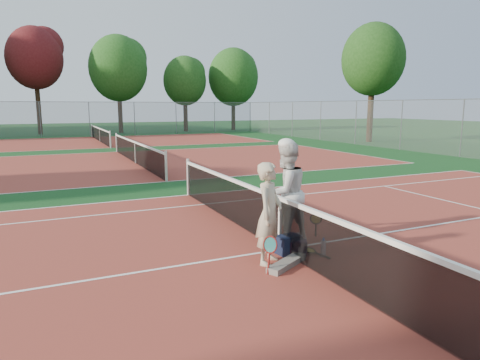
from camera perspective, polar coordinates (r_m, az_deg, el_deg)
name	(u,v)px	position (r m, az deg, el deg)	size (l,w,h in m)	color
ground	(279,250)	(8.13, 5.27, -9.26)	(130.00, 130.00, 0.00)	#0F3A15
court_main	(279,250)	(8.13, 5.27, -9.24)	(23.77, 10.97, 0.01)	maroon
court_far_a	(136,163)	(20.68, -13.73, 2.21)	(23.77, 10.97, 0.01)	maroon
court_far_b	(100,142)	(33.97, -18.16, 4.90)	(23.77, 10.97, 0.01)	maroon
net_main	(280,224)	(7.98, 5.33, -5.80)	(0.10, 10.98, 1.02)	black
net_far_a	(135,152)	(20.62, -13.79, 3.60)	(0.10, 10.98, 1.02)	black
net_far_b	(100,135)	(33.93, -18.21, 5.75)	(0.10, 10.98, 1.02)	black
fence_back	(89,119)	(40.84, -19.44, 7.69)	(32.00, 0.06, 3.00)	slate
player_a	(269,213)	(7.24, 3.91, -4.47)	(0.63, 0.42, 1.74)	#BBAE91
player_b	(286,193)	(8.38, 6.09, -1.67)	(0.96, 0.75, 1.99)	silver
racket_red	(270,255)	(7.00, 4.02, -9.91)	(0.16, 0.27, 0.59)	maroon
racket_black_held	(316,226)	(8.76, 10.07, -6.08)	(0.29, 0.27, 0.55)	black
racket_spare	(309,251)	(8.02, 9.13, -9.33)	(0.60, 0.27, 0.08)	black
sports_bag_navy	(288,245)	(7.91, 6.48, -8.54)	(0.43, 0.29, 0.34)	black
sports_bag_purple	(298,248)	(7.89, 7.68, -8.91)	(0.32, 0.22, 0.26)	black
net_cover_canvas	(287,263)	(7.35, 6.26, -11.00)	(0.96, 0.22, 0.10)	#635F5A
water_bottle	(323,248)	(7.86, 11.04, -8.94)	(0.09, 0.09, 0.30)	#C4DCF8
tree_back_maroon	(35,58)	(45.01, -25.70, 14.42)	(4.98, 4.98, 9.86)	#382314
tree_back_3	(118,68)	(44.76, -15.94, 14.12)	(5.60, 5.60, 9.50)	#382314
tree_back_4	(185,81)	(45.82, -7.37, 12.96)	(4.43, 4.43, 7.76)	#382314
tree_back_5	(233,77)	(48.28, -0.91, 13.54)	(5.48, 5.48, 8.91)	#382314
tree_right_1	(373,60)	(33.70, 17.31, 15.05)	(4.54, 4.54, 8.60)	#382314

